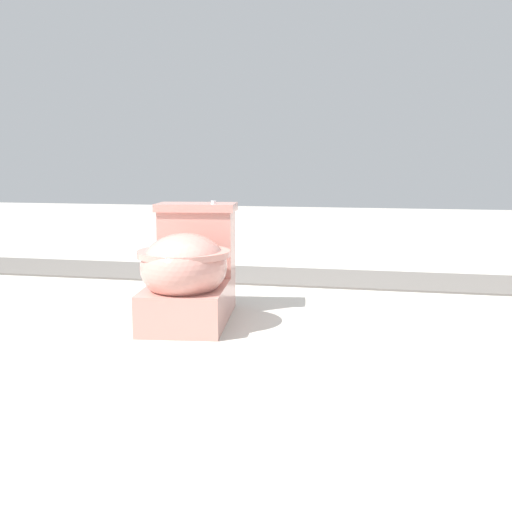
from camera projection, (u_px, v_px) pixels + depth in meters
ground_plane at (225, 328)px, 2.53m from camera, size 14.00×14.00×0.00m
gravel_strip at (356, 279)px, 3.56m from camera, size 0.56×8.00×0.01m
toilet at (189, 272)px, 2.61m from camera, size 0.67×0.45×0.52m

